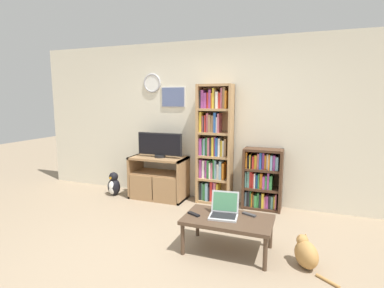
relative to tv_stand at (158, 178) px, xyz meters
name	(u,v)px	position (x,y,z in m)	size (l,w,h in m)	color
ground_plane	(150,260)	(0.82, -1.80, -0.36)	(18.00, 18.00, 0.00)	gray
wall_back	(210,121)	(0.81, 0.32, 0.95)	(6.58, 0.09, 2.60)	beige
tv_stand	(158,178)	(0.00, 0.00, 0.00)	(0.93, 0.50, 0.71)	#9E754C
television	(160,145)	(0.04, 0.00, 0.56)	(0.78, 0.18, 0.41)	black
bookshelf_tall	(214,145)	(0.92, 0.15, 0.58)	(0.56, 0.28, 1.90)	tan
bookshelf_short	(262,179)	(1.69, 0.14, 0.10)	(0.58, 0.29, 0.93)	#472D1E
coffee_table	(228,221)	(1.53, -1.33, -0.01)	(0.96, 0.57, 0.39)	#4C3828
laptop	(224,210)	(1.48, -1.29, 0.09)	(0.34, 0.31, 0.26)	#B7BABC
remote_near_laptop	(249,214)	(1.73, -1.18, 0.04)	(0.16, 0.10, 0.02)	#38383A
remote_far_from_laptop	(194,214)	(1.15, -1.39, 0.04)	(0.16, 0.11, 0.02)	black
cat	(306,253)	(2.34, -1.36, -0.21)	(0.46, 0.46, 0.32)	#B78447
penguin_figurine	(114,185)	(-0.80, -0.14, -0.17)	(0.22, 0.20, 0.41)	black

